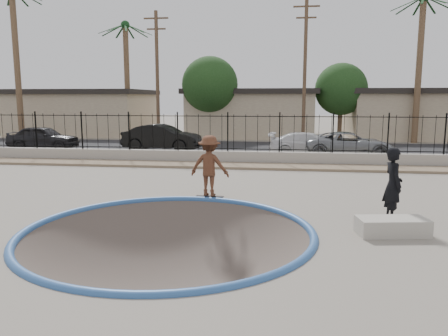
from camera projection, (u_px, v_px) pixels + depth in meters
name	position (u px, v px, depth m)	size (l,w,h in m)	color
ground	(232.00, 179.00, 23.29)	(120.00, 120.00, 2.20)	slate
bowl_pit	(168.00, 232.00, 10.39)	(6.84, 6.84, 1.80)	brown
coping_ring	(168.00, 232.00, 10.39)	(7.04, 7.04, 0.20)	#2E5998
rock_strip	(225.00, 165.00, 20.37)	(42.00, 1.60, 0.11)	#89725A
retaining_wall	(228.00, 157.00, 21.41)	(42.00, 0.45, 0.60)	gray
fence	(228.00, 133.00, 21.22)	(40.00, 0.04, 1.80)	black
street	(241.00, 148.00, 28.01)	(90.00, 8.00, 0.04)	black
house_west	(84.00, 112.00, 38.98)	(11.60, 8.60, 3.90)	tan
house_center	(252.00, 112.00, 36.99)	(10.60, 8.60, 3.90)	tan
house_east	(425.00, 113.00, 35.14)	(12.60, 8.60, 3.90)	tan
palm_left	(15.00, 32.00, 31.94)	(2.30, 2.30, 11.30)	brown
palm_mid	(126.00, 54.00, 35.13)	(2.30, 2.30, 9.30)	brown
palm_right	(421.00, 37.00, 30.16)	(2.30, 2.30, 10.30)	brown
utility_pole_left	(157.00, 76.00, 30.02)	(1.70, 0.24, 9.00)	#473323
utility_pole_mid	(305.00, 71.00, 28.65)	(1.70, 0.24, 9.50)	#473323
street_tree_left	(210.00, 85.00, 33.62)	(4.32, 4.32, 6.36)	#473323
street_tree_mid	(341.00, 89.00, 33.33)	(3.96, 3.96, 5.83)	#473323
skater	(210.00, 169.00, 13.73)	(1.24, 0.71, 1.92)	brown
skateboard	(210.00, 197.00, 13.87)	(0.89, 0.25, 0.08)	black
videographer	(393.00, 185.00, 11.20)	(0.70, 0.46, 1.92)	black
concrete_ledge	(392.00, 226.00, 10.16)	(1.60, 0.70, 0.40)	#AAA497
car_a	(43.00, 137.00, 27.00)	(1.71, 4.26, 1.45)	black
car_b	(162.00, 137.00, 26.35)	(1.65, 4.74, 1.56)	black
car_c	(309.00, 144.00, 23.84)	(1.78, 4.38, 1.27)	silver
car_d	(349.00, 144.00, 23.55)	(2.22, 4.81, 1.34)	gray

